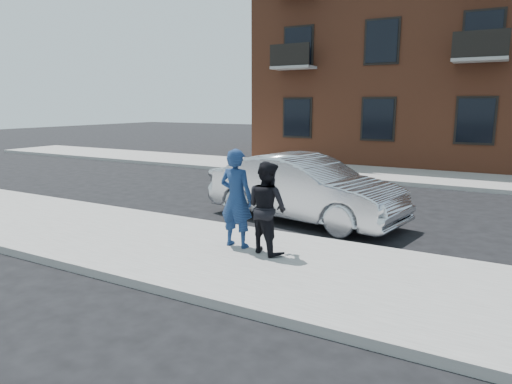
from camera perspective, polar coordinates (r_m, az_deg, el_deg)
The scene contains 8 objects.
ground at distance 7.61m, azimuth 16.55°, elevation -11.42°, with size 100.00×100.00×0.00m, color black.
near_sidewalk at distance 7.35m, azimuth 16.13°, elevation -11.57°, with size 50.00×3.50×0.15m, color gray.
near_curb at distance 9.02m, azimuth 18.82°, elevation -7.50°, with size 50.00×0.10×0.15m, color #999691.
far_sidewalk at distance 18.43m, azimuth 24.49°, elevation 1.33°, with size 50.00×3.50×0.15m, color gray.
far_curb at distance 16.65m, azimuth 23.93°, elevation 0.45°, with size 50.00×0.10×0.15m, color #999691.
silver_sedan at distance 11.18m, azimuth 6.03°, elevation 0.45°, with size 1.72×4.92×1.62m, color #B7BABF.
man_hoodie at distance 8.60m, azimuth -2.47°, elevation -0.78°, with size 0.69×0.52×1.88m.
man_peacoat at distance 8.26m, azimuth 1.39°, elevation -1.94°, with size 0.99×0.89×1.69m.
Camera 1 is at (1.45, -6.91, 2.84)m, focal length 32.00 mm.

